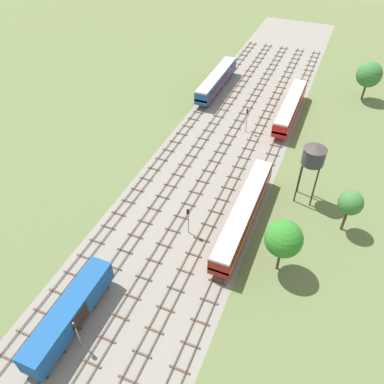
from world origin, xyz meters
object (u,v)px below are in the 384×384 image
object	(u,v)px
passenger_coach_centre_right_near	(244,212)
water_tower	(314,156)
freight_boxcar_left_nearest	(70,313)
signal_post_mid	(76,332)
diesel_railcar_far_left_midfar	(217,80)
signal_post_near	(247,117)
diesel_railcar_centre_right_mid	(290,107)
signal_post_nearest	(188,218)

from	to	relation	value
passenger_coach_centre_right_near	water_tower	world-z (taller)	water_tower
freight_boxcar_left_nearest	signal_post_mid	xyz separation A→B (m)	(2.24, -1.83, 0.56)
diesel_railcar_far_left_midfar	signal_post_near	xyz separation A→B (m)	(11.25, -14.44, 0.65)
freight_boxcar_left_nearest	water_tower	world-z (taller)	water_tower
diesel_railcar_far_left_midfar	passenger_coach_centre_right_near	bearing A→B (deg)	-65.21
diesel_railcar_centre_right_mid	signal_post_mid	distance (m)	58.79
freight_boxcar_left_nearest	signal_post_mid	bearing A→B (deg)	-39.20
signal_post_mid	signal_post_near	bearing A→B (deg)	84.78
water_tower	signal_post_mid	bearing A→B (deg)	-118.54
freight_boxcar_left_nearest	diesel_railcar_centre_right_mid	distance (m)	57.48
water_tower	signal_post_nearest	xyz separation A→B (m)	(-14.02, -13.85, -5.13)
freight_boxcar_left_nearest	signal_post_mid	world-z (taller)	signal_post_mid
water_tower	signal_post_nearest	world-z (taller)	water_tower
diesel_railcar_centre_right_mid	signal_post_mid	xyz separation A→B (m)	(-11.25, -57.71, 0.42)
water_tower	diesel_railcar_far_left_midfar	bearing A→B (deg)	130.41
signal_post_near	freight_boxcar_left_nearest	bearing A→B (deg)	-98.09
passenger_coach_centre_right_near	signal_post_near	world-z (taller)	signal_post_near
freight_boxcar_left_nearest	signal_post_near	world-z (taller)	signal_post_near
water_tower	signal_post_near	distance (m)	21.29
freight_boxcar_left_nearest	diesel_railcar_centre_right_mid	size ratio (longest dim) A/B	0.68
freight_boxcar_left_nearest	diesel_railcar_far_left_midfar	distance (m)	62.05
diesel_railcar_centre_right_mid	diesel_railcar_far_left_midfar	world-z (taller)	same
water_tower	freight_boxcar_left_nearest	bearing A→B (deg)	-122.79
signal_post_near	signal_post_mid	xyz separation A→B (m)	(-4.50, -49.27, -0.23)
signal_post_mid	signal_post_nearest	bearing A→B (deg)	77.45
diesel_railcar_centre_right_mid	water_tower	xyz separation A→B (m)	(7.27, -23.66, 5.65)
freight_boxcar_left_nearest	water_tower	distance (m)	38.76
passenger_coach_centre_right_near	diesel_railcar_centre_right_mid	distance (m)	32.94
freight_boxcar_left_nearest	passenger_coach_centre_right_near	bearing A→B (deg)	59.54
freight_boxcar_left_nearest	signal_post_nearest	xyz separation A→B (m)	(6.74, 18.37, 0.67)
passenger_coach_centre_right_near	signal_post_nearest	bearing A→B (deg)	-145.93
water_tower	signal_post_near	bearing A→B (deg)	132.63
diesel_railcar_centre_right_mid	diesel_railcar_far_left_midfar	size ratio (longest dim) A/B	1.00
water_tower	signal_post_mid	distance (m)	39.11
diesel_railcar_centre_right_mid	diesel_railcar_far_left_midfar	xyz separation A→B (m)	(-17.99, 6.01, 0.00)
water_tower	diesel_railcar_centre_right_mid	bearing A→B (deg)	107.08
water_tower	signal_post_nearest	bearing A→B (deg)	-135.35
diesel_railcar_centre_right_mid	signal_post_mid	bearing A→B (deg)	-101.03
freight_boxcar_left_nearest	signal_post_mid	distance (m)	2.95
passenger_coach_centre_right_near	water_tower	xyz separation A→B (m)	(7.27, 9.28, 5.63)
signal_post_nearest	freight_boxcar_left_nearest	bearing A→B (deg)	-110.15
diesel_railcar_far_left_midfar	signal_post_nearest	bearing A→B (deg)	-75.51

